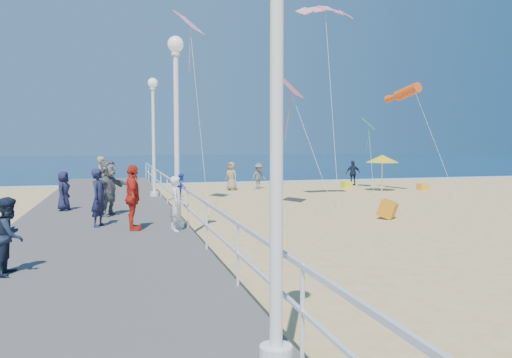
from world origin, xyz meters
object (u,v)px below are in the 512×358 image
object	(u,v)px
spectator_3	(133,198)
lamp_post_near	(277,57)
toddler_held	(182,186)
spectator_4	(63,191)
beach_umbrella	(382,159)
lamp_post_far	(153,124)
beach_walker_a	(259,176)
beach_walker_c	(231,176)
spectator_6	(102,177)
box_kite	(388,211)
spectator_0	(99,198)
beach_walker_b	(353,173)
beach_chair_right	(423,187)
woman_holding_toddler	(177,204)
lamp_post_mid	(176,112)
beach_chair_left	(347,185)
spectator_5	(109,188)
spectator_7	(9,236)

from	to	relation	value
spectator_3	lamp_post_near	bearing A→B (deg)	-172.40
toddler_held	spectator_4	size ratio (longest dim) A/B	0.50
spectator_3	beach_umbrella	world-z (taller)	spectator_3
lamp_post_far	beach_walker_a	bearing A→B (deg)	43.32
spectator_4	beach_walker_c	xyz separation A→B (m)	(8.41, 10.17, -0.25)
spectator_3	spectator_4	distance (m)	5.31
spectator_6	box_kite	distance (m)	12.14
lamp_post_far	toddler_held	distance (m)	9.51
spectator_0	beach_walker_b	size ratio (longest dim) A/B	1.00
lamp_post_far	spectator_6	world-z (taller)	lamp_post_far
beach_chair_right	lamp_post_near	bearing A→B (deg)	-127.35
lamp_post_near	spectator_0	distance (m)	10.42
spectator_3	beach_walker_a	bearing A→B (deg)	-27.46
lamp_post_near	beach_walker_b	world-z (taller)	lamp_post_near
spectator_6	beach_walker_b	bearing A→B (deg)	-74.09
woman_holding_toddler	beach_walker_b	bearing A→B (deg)	-20.32
toddler_held	woman_holding_toddler	bearing A→B (deg)	153.93
lamp_post_mid	beach_chair_right	size ratio (longest dim) A/B	9.67
box_kite	beach_umbrella	world-z (taller)	beach_umbrella
spectator_0	spectator_3	world-z (taller)	spectator_3
lamp_post_far	spectator_0	xyz separation A→B (m)	(-2.13, -8.09, -2.43)
beach_umbrella	beach_chair_left	distance (m)	3.28
spectator_6	beach_chair_left	world-z (taller)	spectator_6
spectator_5	spectator_3	bearing A→B (deg)	-136.29
woman_holding_toddler	lamp_post_mid	bearing A→B (deg)	10.84
lamp_post_near	beach_umbrella	xyz separation A→B (m)	(13.28, 21.00, -1.75)
spectator_3	spectator_7	distance (m)	4.74
lamp_post_far	beach_walker_c	size ratio (longest dim) A/B	3.13
beach_walker_c	spectator_0	bearing A→B (deg)	-65.39
lamp_post_near	woman_holding_toddler	distance (m)	8.93
spectator_5	box_kite	size ratio (longest dim) A/B	3.09
beach_umbrella	beach_chair_right	xyz separation A→B (m)	(2.78, 0.05, -1.71)
spectator_7	beach_umbrella	xyz separation A→B (m)	(16.80, 16.12, 0.81)
woman_holding_toddler	spectator_0	bearing A→B (deg)	75.87
spectator_0	spectator_4	xyz separation A→B (m)	(-1.33, 3.91, -0.13)
lamp_post_mid	beach_chair_right	xyz separation A→B (m)	(16.06, 12.05, -3.46)
woman_holding_toddler	box_kite	bearing A→B (deg)	-52.27
spectator_6	spectator_4	bearing A→B (deg)	153.72
lamp_post_near	spectator_3	world-z (taller)	lamp_post_near
lamp_post_near	beach_chair_right	distance (m)	26.70
lamp_post_mid	spectator_3	distance (m)	2.65
beach_chair_right	lamp_post_mid	bearing A→B (deg)	-143.14
lamp_post_near	box_kite	size ratio (longest dim) A/B	8.87
spectator_5	beach_umbrella	distance (m)	17.60
spectator_3	box_kite	xyz separation A→B (m)	(9.19, 2.29, -1.00)
beach_walker_c	beach_chair_left	size ratio (longest dim) A/B	3.09
spectator_4	lamp_post_near	bearing A→B (deg)	-153.26
spectator_7	beach_chair_right	size ratio (longest dim) A/B	2.56
beach_walker_a	beach_walker_c	distance (m)	1.85
spectator_7	beach_chair_left	bearing A→B (deg)	-32.30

